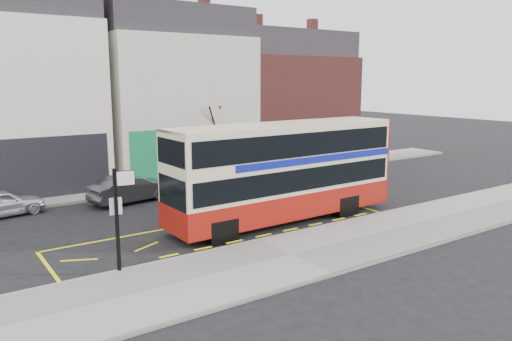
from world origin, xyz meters
TOP-DOWN VIEW (x-y plane):
  - ground at (0.00, 0.00)m, footprint 120.00×120.00m
  - pavement at (0.00, -2.30)m, footprint 40.00×4.00m
  - kerb at (0.00, -0.38)m, footprint 40.00×0.15m
  - far_pavement at (0.00, 11.00)m, footprint 50.00×3.00m
  - road_markings at (0.00, 1.60)m, footprint 14.00×3.40m
  - terrace_left at (-5.50, 14.99)m, footprint 8.00×8.01m
  - terrace_green_shop at (3.50, 14.99)m, footprint 9.00×8.01m
  - terrace_right at (12.50, 14.99)m, footprint 9.00×8.01m
  - double_decker_bus at (2.61, 1.47)m, footprint 10.50×2.61m
  - bus_stop_post at (-5.24, -0.40)m, footprint 0.79×0.21m
  - car_silver at (-7.31, 9.01)m, footprint 3.76×2.01m
  - car_grey at (-1.60, 8.34)m, footprint 4.33×2.16m
  - car_white at (7.92, 8.71)m, footprint 5.26×2.61m
  - street_tree_right at (4.39, 11.62)m, footprint 2.61×2.61m

SIDE VIEW (x-z plane):
  - ground at x=0.00m, z-range 0.00..0.00m
  - road_markings at x=0.00m, z-range 0.00..0.01m
  - pavement at x=0.00m, z-range 0.00..0.15m
  - kerb at x=0.00m, z-range 0.00..0.15m
  - far_pavement at x=0.00m, z-range 0.00..0.15m
  - car_silver at x=-7.31m, z-range 0.00..1.22m
  - car_grey at x=-1.60m, z-range 0.00..1.36m
  - car_white at x=7.92m, z-range 0.00..1.47m
  - bus_stop_post at x=-5.24m, z-range 0.46..3.67m
  - double_decker_bus at x=2.61m, z-range 0.11..4.28m
  - street_tree_right at x=4.39m, z-range 1.03..6.67m
  - terrace_right at x=12.50m, z-range -0.58..9.72m
  - terrace_green_shop at x=3.50m, z-range -0.58..10.72m
  - terrace_left at x=-5.50m, z-range -0.58..11.22m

